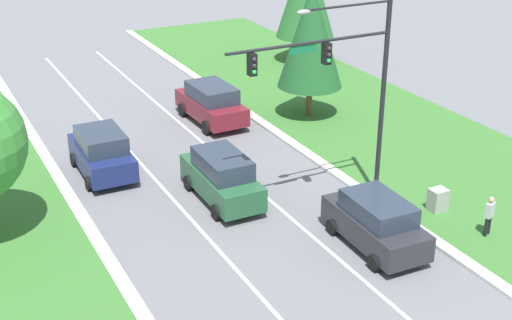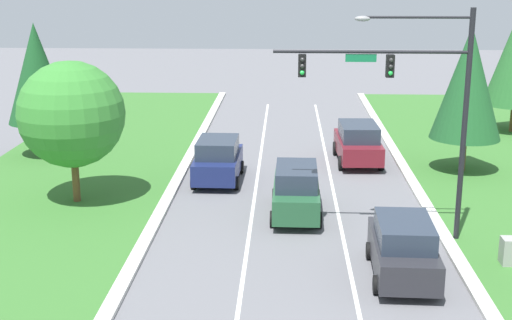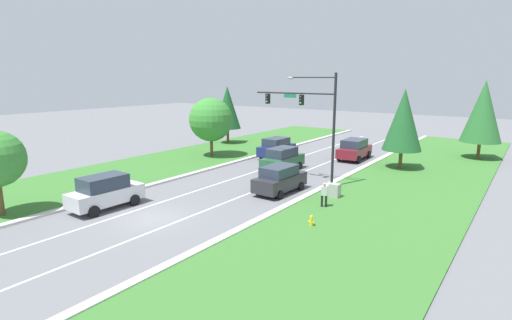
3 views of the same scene
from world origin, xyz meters
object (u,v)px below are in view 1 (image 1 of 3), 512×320
at_px(navy_suv, 102,152).
at_px(utility_cabinet, 438,201).
at_px(forest_suv, 222,177).
at_px(conifer_far_right_tree, 311,35).
at_px(traffic_signal_mast, 345,74).
at_px(pedestrian, 489,215).
at_px(charcoal_suv, 376,222).
at_px(burgundy_suv, 211,103).

xyz_separation_m(navy_suv, utility_cabinet, (11.02, -9.81, -0.55)).
distance_m(forest_suv, conifer_far_right_tree, 11.47).
xyz_separation_m(traffic_signal_mast, utility_cabinet, (3.21, -2.38, -5.16)).
bearing_deg(navy_suv, forest_suv, -51.50).
bearing_deg(traffic_signal_mast, pedestrian, -53.47).
height_order(charcoal_suv, utility_cabinet, charcoal_suv).
bearing_deg(utility_cabinet, charcoal_suv, -165.00).
distance_m(traffic_signal_mast, utility_cabinet, 6.53).
xyz_separation_m(navy_suv, pedestrian, (11.37, -12.25, -0.12)).
bearing_deg(forest_suv, traffic_signal_mast, -31.53).
height_order(traffic_signal_mast, utility_cabinet, traffic_signal_mast).
bearing_deg(traffic_signal_mast, conifer_far_right_tree, 65.52).
bearing_deg(burgundy_suv, forest_suv, -112.95).
bearing_deg(pedestrian, forest_suv, -66.21).
bearing_deg(forest_suv, navy_suv, 128.12).
distance_m(utility_cabinet, pedestrian, 2.50).
bearing_deg(burgundy_suv, pedestrian, -76.40).
relative_size(forest_suv, pedestrian, 2.86).
relative_size(charcoal_suv, pedestrian, 2.73).
bearing_deg(navy_suv, conifer_far_right_tree, 10.91).
bearing_deg(forest_suv, pedestrian, -43.24).
xyz_separation_m(traffic_signal_mast, burgundy_suv, (-0.75, 11.16, -4.58)).
height_order(charcoal_suv, burgundy_suv, burgundy_suv).
distance_m(charcoal_suv, pedestrian, 4.45).
relative_size(burgundy_suv, utility_cabinet, 4.93).
xyz_separation_m(traffic_signal_mast, conifer_far_right_tree, (4.34, 9.53, -1.13)).
distance_m(navy_suv, utility_cabinet, 14.77).
bearing_deg(utility_cabinet, burgundy_suv, 106.33).
distance_m(navy_suv, pedestrian, 16.71).
relative_size(charcoal_suv, navy_suv, 1.01).
bearing_deg(burgundy_suv, navy_suv, -153.67).
bearing_deg(charcoal_suv, forest_suv, 121.59).
bearing_deg(navy_suv, pedestrian, -46.00).
distance_m(charcoal_suv, conifer_far_right_tree, 14.32).
xyz_separation_m(forest_suv, utility_cabinet, (7.33, -4.98, -0.57)).
height_order(charcoal_suv, pedestrian, charcoal_suv).
xyz_separation_m(charcoal_suv, burgundy_suv, (-0.09, 14.58, 0.07)).
distance_m(charcoal_suv, burgundy_suv, 14.58).
height_order(traffic_signal_mast, conifer_far_right_tree, traffic_signal_mast).
relative_size(burgundy_suv, conifer_far_right_tree, 0.68).
bearing_deg(utility_cabinet, forest_suv, 145.82).
xyz_separation_m(burgundy_suv, navy_suv, (-7.06, -3.73, -0.03)).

